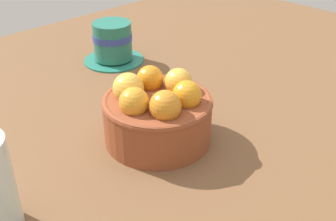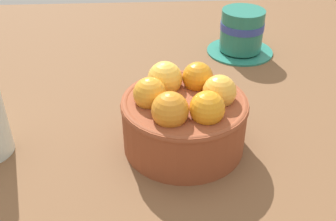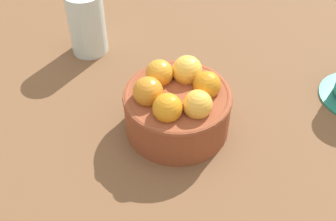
% 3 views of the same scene
% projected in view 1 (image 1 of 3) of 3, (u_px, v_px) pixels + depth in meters
% --- Properties ---
extents(ground_plane, '(1.42, 1.05, 0.04)m').
position_uv_depth(ground_plane, '(158.00, 150.00, 0.58)').
color(ground_plane, brown).
extents(terracotta_bowl, '(0.15, 0.15, 0.09)m').
position_uv_depth(terracotta_bowl, '(157.00, 112.00, 0.55)').
color(terracotta_bowl, brown).
rests_on(terracotta_bowl, ground_plane).
extents(coffee_cup, '(0.11, 0.11, 0.08)m').
position_uv_depth(coffee_cup, '(113.00, 43.00, 0.78)').
color(coffee_cup, '#267B69').
rests_on(coffee_cup, ground_plane).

